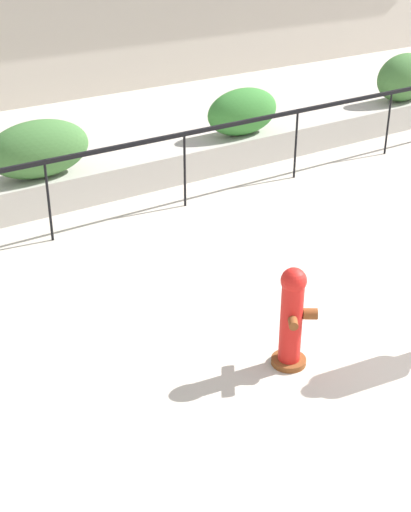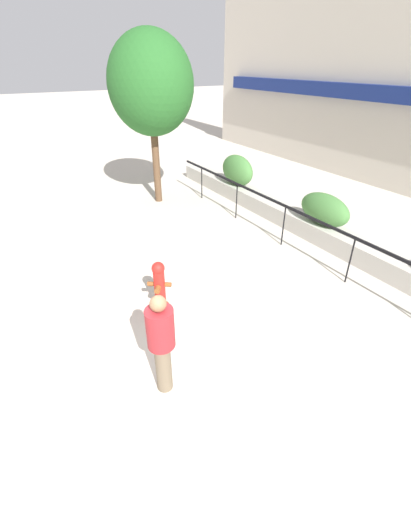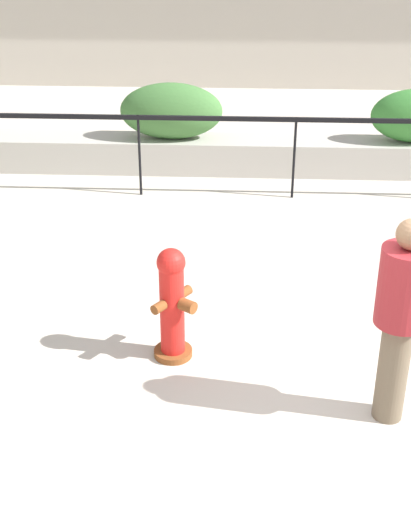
% 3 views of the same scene
% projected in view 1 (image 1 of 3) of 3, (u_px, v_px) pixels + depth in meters
% --- Properties ---
extents(planter_wall_low, '(18.00, 0.70, 0.50)m').
position_uv_depth(planter_wall_low, '(148.00, 169.00, 11.48)').
color(planter_wall_low, '#B7B2A8').
rests_on(planter_wall_low, ground).
extents(fence_railing_segment, '(15.00, 0.05, 1.15)m').
position_uv_depth(fence_railing_segment, '(184.00, 141.00, 10.31)').
color(fence_railing_segment, black).
rests_on(fence_railing_segment, ground).
extents(hedge_bush_1, '(1.55, 0.70, 0.85)m').
position_uv_depth(hedge_bush_1, '(39.00, 149.00, 10.28)').
color(hedge_bush_1, '#427538').
rests_on(hedge_bush_1, planter_wall_low).
extents(hedge_bush_2, '(1.38, 0.63, 0.80)m').
position_uv_depth(hedge_bush_2, '(243.00, 112.00, 12.11)').
color(hedge_bush_2, '#387F33').
rests_on(hedge_bush_2, planter_wall_low).
extents(hedge_bush_3, '(1.31, 0.70, 0.94)m').
position_uv_depth(hedge_bush_3, '(404.00, 77.00, 14.05)').
color(hedge_bush_3, '#427538').
rests_on(hedge_bush_3, planter_wall_low).
extents(fire_hydrant, '(0.49, 0.49, 1.08)m').
position_uv_depth(fire_hydrant, '(292.00, 317.00, 6.92)').
color(fire_hydrant, brown).
rests_on(fire_hydrant, ground).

